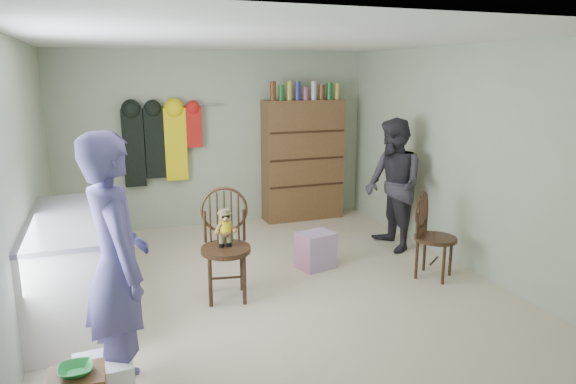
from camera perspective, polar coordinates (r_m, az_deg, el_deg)
name	(u,v)px	position (r m, az deg, el deg)	size (l,w,h in m)	color
ground_plane	(272,285)	(5.51, -1.76, -10.33)	(5.00, 5.00, 0.00)	beige
room_walls	(256,131)	(5.59, -3.60, 6.81)	(5.00, 5.00, 5.00)	#A9B497
counter	(68,267)	(5.11, -23.23, -7.63)	(0.64, 1.86, 0.94)	silver
bowl	(76,370)	(3.44, -22.54, -17.82)	(0.20, 0.20, 0.05)	green
plastic_tub	(104,384)	(3.84, -19.73, -19.47)	(0.36, 0.35, 0.35)	white
chair_front	(225,238)	(5.09, -6.98, -5.06)	(0.57, 0.57, 1.09)	#3D2415
chair_far	(431,232)	(5.78, 15.56, -4.28)	(0.59, 0.59, 0.95)	#3D2415
striped_bag	(316,250)	(5.91, 3.10, -6.48)	(0.39, 0.31, 0.42)	pink
person_left	(117,267)	(3.67, -18.47, -7.86)	(0.67, 0.44, 1.84)	#514A87
person_right	(393,185)	(6.50, 11.63, 0.74)	(0.80, 0.63, 1.66)	#2D2B33
dresser	(303,159)	(7.74, 1.65, 3.67)	(1.20, 0.39, 2.08)	brown
coat_rack	(160,143)	(7.28, -14.03, 5.32)	(1.42, 0.12, 1.09)	#99999E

